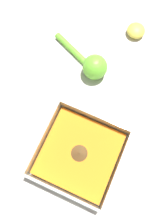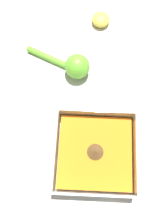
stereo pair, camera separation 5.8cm
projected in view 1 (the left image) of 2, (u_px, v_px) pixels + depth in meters
ground_plane at (79, 161)px, 0.58m from camera, size 4.00×4.00×0.00m
square_dish at (79, 154)px, 0.56m from camera, size 0.20×0.20×0.07m
lemon_squeezer at (92, 65)px, 0.62m from camera, size 0.11×0.19×0.07m
lemon_half at (136, 31)px, 0.67m from camera, size 0.06×0.06×0.03m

